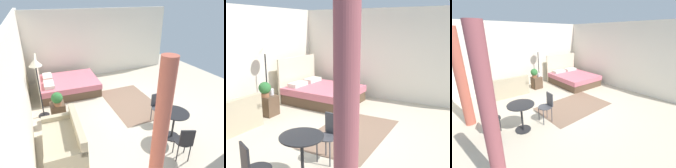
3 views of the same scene
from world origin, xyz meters
The scene contains 15 objects.
ground_plane centered at (0.00, 0.00, -0.01)m, with size 9.10×9.35×0.02m, color beige.
wall_back centered at (0.00, 3.17, 1.41)m, with size 9.10×0.12×2.83m, color silver.
wall_right centered at (3.05, 0.00, 1.41)m, with size 0.12×6.35×2.83m, color silver.
area_rug centered at (0.10, 0.01, 0.00)m, with size 2.37×1.48×0.01m, color #7F604C.
bed centered at (1.76, 1.82, 0.29)m, with size 1.81×2.15×1.34m.
couch centered at (-1.24, 2.46, 0.27)m, with size 1.60×0.91×0.78m.
nightstand centered at (0.08, 2.40, 0.26)m, with size 0.40×0.39×0.52m.
potted_plant centered at (-0.02, 2.39, 0.74)m, with size 0.31×0.31×0.39m.
vase centered at (0.20, 2.38, 0.60)m, with size 0.12×0.12×0.16m.
floor_lamp centered at (0.46, 2.78, 1.49)m, with size 0.35×0.35×1.78m.
balcony_table centered at (-1.83, -0.12, 0.51)m, with size 0.66×0.66×0.73m.
cafe_chair_near_window centered at (-2.52, 0.18, 0.51)m, with size 0.48×0.48×0.85m.
cafe_chair_near_couch centered at (-1.08, -0.16, 0.51)m, with size 0.40×0.40×0.83m.
curtain_left centered at (-2.80, -1.34, 1.28)m, with size 0.22×0.22×2.55m.
curtain_right centered at (-2.80, 1.09, 1.28)m, with size 0.25×0.25×2.55m.
Camera 3 is at (-3.21, -3.38, 2.41)m, focal length 24.48 mm.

